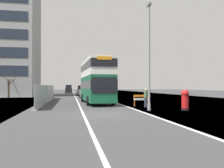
% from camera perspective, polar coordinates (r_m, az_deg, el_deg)
% --- Properties ---
extents(ground, '(140.00, 280.00, 0.10)m').
position_cam_1_polar(ground, '(16.87, -0.41, -7.40)').
color(ground, '#38383A').
extents(double_decker_bus, '(3.16, 10.92, 4.96)m').
position_cam_1_polar(double_decker_bus, '(27.06, -3.98, 0.85)').
color(double_decker_bus, '#145638').
rests_on(double_decker_bus, ground).
extents(lamppost_foreground, '(0.29, 0.70, 8.69)m').
position_cam_1_polar(lamppost_foreground, '(19.16, 9.09, 5.88)').
color(lamppost_foreground, gray).
rests_on(lamppost_foreground, ground).
extents(red_pillar_postbox, '(0.63, 0.63, 1.70)m').
position_cam_1_polar(red_pillar_postbox, '(19.80, 17.48, -3.52)').
color(red_pillar_postbox, black).
rests_on(red_pillar_postbox, ground).
extents(roadworks_barrier, '(1.54, 0.50, 1.13)m').
position_cam_1_polar(roadworks_barrier, '(23.09, 7.19, -3.71)').
color(roadworks_barrier, orange).
rests_on(roadworks_barrier, ground).
extents(construction_site_fence, '(0.44, 20.60, 2.15)m').
position_cam_1_polar(construction_site_fence, '(29.48, -15.59, -2.37)').
color(construction_site_fence, '#A8AAAD').
rests_on(construction_site_fence, ground).
extents(car_oncoming_near, '(2.10, 3.98, 2.18)m').
position_cam_1_polar(car_oncoming_near, '(41.27, -6.58, -1.90)').
color(car_oncoming_near, gray).
rests_on(car_oncoming_near, ground).
extents(car_receding_mid, '(2.02, 3.92, 2.16)m').
position_cam_1_polar(car_receding_mid, '(50.87, -7.45, -1.66)').
color(car_receding_mid, slate).
rests_on(car_receding_mid, ground).
extents(car_receding_far, '(1.91, 3.94, 2.24)m').
position_cam_1_polar(car_receding_far, '(58.28, -6.79, -1.51)').
color(car_receding_far, silver).
rests_on(car_receding_far, ground).
extents(car_far_side, '(2.02, 3.88, 2.40)m').
position_cam_1_polar(car_far_side, '(67.84, -10.59, -1.31)').
color(car_far_side, black).
rests_on(car_far_side, ground).
extents(bare_tree_far_verge_near, '(2.38, 2.48, 4.05)m').
position_cam_1_polar(bare_tree_far_verge_near, '(44.29, -24.00, -0.65)').
color(bare_tree_far_verge_near, '#4C3D2D').
rests_on(bare_tree_far_verge_near, ground).
extents(bare_tree_far_verge_mid, '(2.88, 3.60, 4.66)m').
position_cam_1_polar(bare_tree_far_verge_mid, '(53.18, -20.51, -0.12)').
color(bare_tree_far_verge_mid, '#4C3D2D').
rests_on(bare_tree_far_verge_mid, ground).
extents(bare_tree_far_verge_far, '(2.59, 2.13, 4.45)m').
position_cam_1_polar(bare_tree_far_verge_far, '(66.13, -19.95, -0.45)').
color(bare_tree_far_verge_far, '#4C3D2D').
rests_on(bare_tree_far_verge_far, ground).
extents(pedestrian_at_kerb, '(0.34, 0.34, 1.76)m').
position_cam_1_polar(pedestrian_at_kerb, '(21.96, 8.30, -3.37)').
color(pedestrian_at_kerb, '#2D3342').
rests_on(pedestrian_at_kerb, ground).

